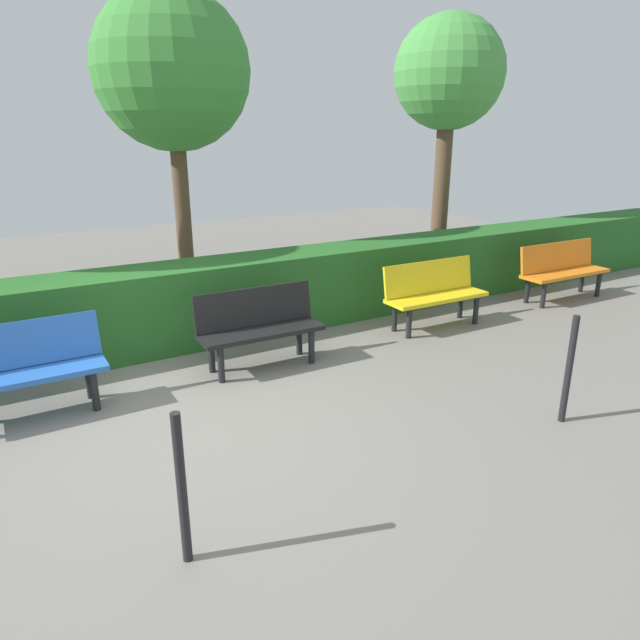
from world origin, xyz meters
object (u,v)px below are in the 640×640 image
(bench_yellow, at_px, (434,291))
(bench_black, at_px, (259,325))
(tree_near, at_px, (449,77))
(bench_orange, at_px, (562,268))
(bench_blue, at_px, (21,367))
(tree_mid, at_px, (172,72))

(bench_yellow, distance_m, bench_black, 2.55)
(bench_black, xyz_separation_m, tree_near, (-4.85, -2.61, 2.88))
(bench_orange, distance_m, tree_near, 3.84)
(tree_near, bearing_deg, bench_black, 28.25)
(bench_blue, distance_m, tree_near, 8.16)
(bench_orange, bearing_deg, tree_mid, -29.89)
(bench_yellow, bearing_deg, bench_orange, -178.87)
(bench_yellow, relative_size, tree_mid, 0.33)
(bench_orange, xyz_separation_m, bench_black, (5.12, 0.08, -0.00))
(bench_black, relative_size, tree_near, 0.31)
(bench_orange, height_order, bench_blue, bench_orange)
(bench_orange, relative_size, bench_black, 1.14)
(bench_orange, relative_size, tree_mid, 0.36)
(bench_yellow, xyz_separation_m, tree_mid, (2.38, -2.97, 2.77))
(bench_yellow, relative_size, bench_blue, 1.01)
(bench_orange, xyz_separation_m, bench_blue, (7.45, 0.07, -0.00))
(bench_black, bearing_deg, bench_yellow, -177.36)
(bench_orange, xyz_separation_m, tree_mid, (4.95, -2.96, 2.77))
(bench_orange, relative_size, bench_yellow, 1.09)
(bench_orange, distance_m, tree_mid, 6.40)
(bench_orange, distance_m, bench_yellow, 2.57)
(tree_mid, bearing_deg, bench_orange, 149.16)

